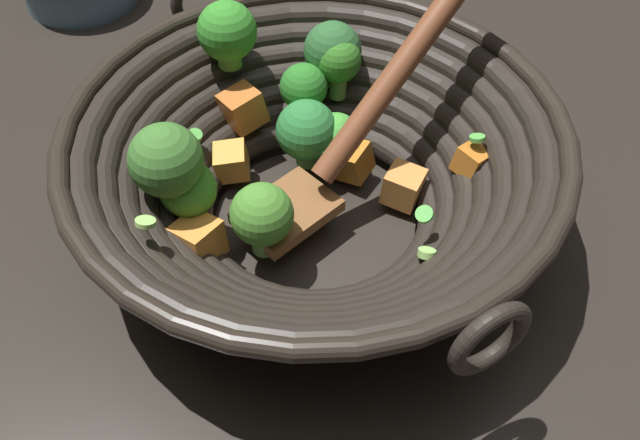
# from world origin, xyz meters

# --- Properties ---
(ground_plane) EXTENTS (4.00, 4.00, 0.00)m
(ground_plane) POSITION_xyz_m (0.00, 0.00, 0.00)
(ground_plane) COLOR #28231E
(wok) EXTENTS (0.39, 0.40, 0.22)m
(wok) POSITION_xyz_m (-0.00, 0.00, 0.07)
(wok) COLOR black
(wok) RESTS_ON ground
(garlic_bulb) EXTENTS (0.04, 0.04, 0.04)m
(garlic_bulb) POSITION_xyz_m (-0.01, 0.24, 0.02)
(garlic_bulb) COLOR silver
(garlic_bulb) RESTS_ON ground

